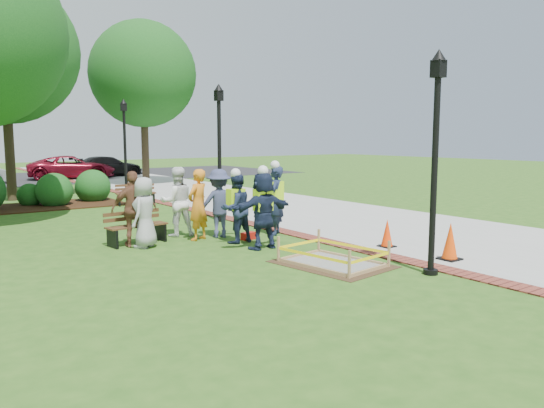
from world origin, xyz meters
TOP-DOWN VIEW (x-y plane):
  - ground at (0.00, 0.00)m, footprint 100.00×100.00m
  - sidewalk at (5.00, 10.00)m, footprint 6.00×60.00m
  - brick_edging at (1.75, 10.00)m, footprint 0.50×60.00m
  - mulch_bed at (-3.00, 12.00)m, footprint 7.00×3.00m
  - parking_lot at (0.00, 27.00)m, footprint 36.00×12.00m
  - wet_concrete_pad at (0.25, -1.28)m, footprint 1.99×2.51m
  - bench_near at (-2.23, 3.15)m, footprint 1.56×0.68m
  - bench_far at (0.64, 10.38)m, footprint 1.57×0.81m
  - cone_front at (2.54, -2.51)m, footprint 0.42×0.42m
  - cone_back at (2.47, -0.79)m, footprint 0.35×0.35m
  - cone_far at (3.85, 11.19)m, footprint 0.36×0.36m
  - toolbox at (0.33, 2.00)m, footprint 0.41×0.26m
  - lamp_near at (1.25, -3.00)m, footprint 0.28×0.28m
  - lamp_mid at (1.25, 5.00)m, footprint 0.28×0.28m
  - lamp_far at (1.25, 13.00)m, footprint 0.28×0.28m
  - tree_back at (-2.97, 14.89)m, footprint 5.92×5.92m
  - tree_right at (4.57, 18.74)m, footprint 5.77×5.77m
  - shrub_c at (-2.00, 11.97)m, footprint 1.38×1.38m
  - shrub_d at (-0.33, 12.56)m, footprint 1.42×1.42m
  - shrub_e at (-2.75, 12.61)m, footprint 0.94×0.94m
  - casual_person_a at (-2.21, 2.66)m, footprint 0.64×0.62m
  - casual_person_b at (-0.75, 2.72)m, footprint 0.69×0.58m
  - casual_person_c at (-0.93, 3.54)m, footprint 0.66×0.49m
  - casual_person_d at (-2.38, 2.91)m, footprint 0.64×0.47m
  - casual_person_e at (-0.12, 2.73)m, footprint 0.65×0.51m
  - hivis_worker_a at (-0.02, 0.85)m, footprint 0.59×0.38m
  - hivis_worker_b at (1.30, 2.16)m, footprint 0.69×0.69m
  - hivis_worker_c at (-0.16, 1.83)m, footprint 0.58×0.40m
  - parked_car_c at (2.32, 25.09)m, footprint 3.27×5.24m
  - parked_car_d at (4.84, 25.79)m, footprint 2.39×4.66m

SIDE VIEW (x-z plane):
  - ground at x=0.00m, z-range 0.00..0.00m
  - shrub_c at x=-2.00m, z-range -0.69..0.69m
  - shrub_d at x=-0.33m, z-range -0.71..0.71m
  - shrub_e at x=-2.75m, z-range -0.47..0.47m
  - parked_car_c at x=2.32m, z-range -0.79..0.79m
  - parked_car_d at x=4.84m, z-range -0.73..0.73m
  - parking_lot at x=0.00m, z-range 0.00..0.01m
  - sidewalk at x=5.00m, z-range 0.00..0.02m
  - brick_edging at x=1.75m, z-range 0.00..0.03m
  - mulch_bed at x=-3.00m, z-range -0.01..0.04m
  - toolbox at x=0.33m, z-range 0.00..0.19m
  - wet_concrete_pad at x=0.25m, z-range -0.04..0.51m
  - bench_far at x=0.64m, z-range -0.15..0.66m
  - bench_near at x=-2.23m, z-range -0.15..0.67m
  - cone_back at x=2.47m, z-range -0.01..0.68m
  - cone_far at x=3.85m, z-range -0.01..0.70m
  - cone_front at x=2.54m, z-range -0.01..0.81m
  - casual_person_a at x=-2.21m, z-range 0.00..1.70m
  - casual_person_e at x=-0.12m, z-range 0.00..1.80m
  - casual_person_b at x=-0.75m, z-range 0.00..1.83m
  - casual_person_d at x=-2.38m, z-range 0.00..1.83m
  - casual_person_c at x=-0.93m, z-range 0.00..1.85m
  - hivis_worker_c at x=-0.16m, z-range -0.01..1.87m
  - hivis_worker_a at x=-0.02m, z-range -0.01..1.97m
  - hivis_worker_b at x=1.30m, z-range -0.02..2.00m
  - lamp_near at x=1.25m, z-range 0.35..4.61m
  - lamp_mid at x=1.25m, z-range 0.35..4.61m
  - lamp_far at x=1.25m, z-range 0.35..4.61m
  - tree_right at x=4.57m, z-range 1.56..10.48m
  - tree_back at x=-2.97m, z-range 1.56..10.64m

